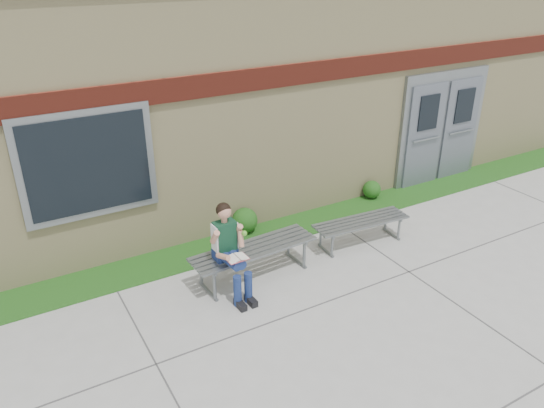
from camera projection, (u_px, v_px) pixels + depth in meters
ground at (380, 309)px, 7.24m from camera, size 80.00×80.00×0.00m
grass_strip at (282, 230)px, 9.26m from camera, size 16.00×0.80×0.02m
school_building at (199, 74)px, 11.00m from camera, size 16.20×6.22×4.20m
bench_left at (254, 254)px, 7.81m from camera, size 1.95×0.64×0.50m
bench_right at (361, 226)px, 8.73m from camera, size 1.66×0.58×0.42m
girl at (230, 248)px, 7.29m from camera, size 0.47×0.78×1.36m
shrub_mid at (245, 220)px, 9.09m from camera, size 0.44×0.44×0.44m
shrub_east at (372, 189)px, 10.37m from camera, size 0.35×0.35×0.35m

